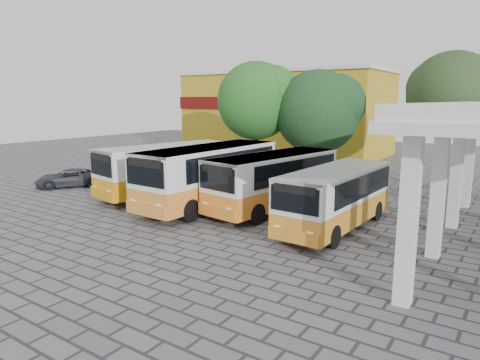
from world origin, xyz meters
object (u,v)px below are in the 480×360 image
Objects in this scene: bus_centre_left at (209,172)px; bus_far_right at (336,194)px; bus_centre_right at (274,178)px; parked_car at (69,178)px; bus_far_left at (167,167)px.

bus_centre_left reaches higher than bus_far_right.
bus_centre_right reaches higher than bus_far_right.
bus_centre_left reaches higher than bus_centre_right.
parked_car is (-17.66, -0.88, -0.96)m from bus_far_right.
bus_centre_left is 10.83m from parked_car.
bus_far_right is at bearing 37.61° from parked_car.
parked_car is at bearing -162.22° from bus_centre_right.
bus_far_right is (10.61, -0.81, -0.18)m from bus_far_left.
bus_centre_right is 14.07m from parked_car.
parked_car is at bearing -154.94° from bus_far_left.
bus_centre_left is 2.17× the size of parked_car.
bus_centre_left is 3.37m from bus_centre_right.
parked_car is (-10.71, -0.98, -1.25)m from bus_centre_left.
bus_centre_left is at bearing -150.55° from bus_centre_right.
bus_far_left is 1.04× the size of bus_centre_right.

